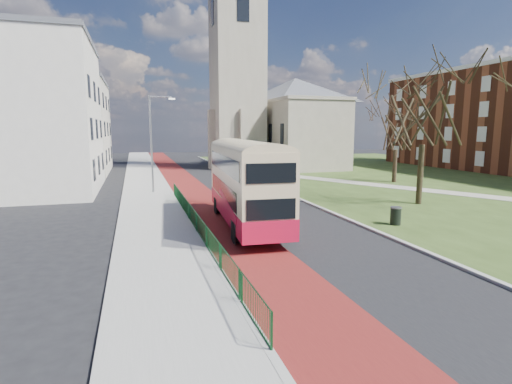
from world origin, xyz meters
name	(u,v)px	position (x,y,z in m)	size (l,w,h in m)	color
ground	(275,250)	(0.00, 0.00, 0.00)	(160.00, 160.00, 0.00)	black
road_carriageway	(218,187)	(1.50, 20.00, 0.01)	(9.00, 120.00, 0.01)	black
bus_lane	(189,189)	(-1.20, 20.00, 0.01)	(3.40, 120.00, 0.01)	#591414
pavement_west	(146,190)	(-5.00, 20.00, 0.06)	(4.00, 120.00, 0.12)	gray
kerb_west	(169,189)	(-3.00, 20.00, 0.07)	(0.25, 120.00, 0.13)	#999993
kerb_east	(259,182)	(6.10, 22.00, 0.07)	(0.25, 80.00, 0.13)	#999993
grass_green	(422,176)	(26.00, 22.00, 0.02)	(40.00, 80.00, 0.04)	#2F4418
footpath	(461,194)	(20.00, 10.00, 0.06)	(2.20, 36.00, 0.03)	#9E998C
pedestrian_railing	(196,222)	(-2.95, 4.00, 0.55)	(0.07, 24.00, 1.12)	#0D3B19
gothic_church	(269,73)	(12.56, 38.00, 13.13)	(16.38, 18.00, 40.00)	gray
street_block_near	(32,116)	(-14.00, 22.00, 6.51)	(10.30, 14.30, 13.00)	beige
street_block_far	(64,126)	(-14.00, 38.00, 5.76)	(10.30, 16.30, 11.50)	beige
streetlamp	(153,139)	(-4.35, 18.00, 4.59)	(2.13, 0.18, 8.00)	gray
bus	(246,180)	(-0.06, 4.74, 2.61)	(3.31, 11.10, 4.58)	#B0102E
winter_tree_near	(425,97)	(13.68, 7.42, 7.62)	(9.36, 9.36, 10.94)	#2E2617
winter_tree_far	(397,124)	(19.45, 18.27, 5.93)	(6.39, 6.39, 8.50)	#322519
litter_bin	(396,216)	(8.05, 2.35, 0.55)	(0.77, 0.77, 1.02)	black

